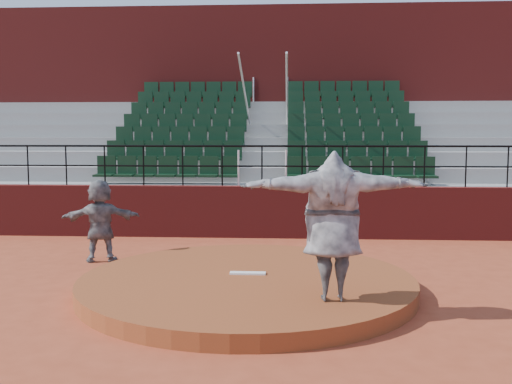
% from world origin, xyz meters
% --- Properties ---
extents(ground, '(90.00, 90.00, 0.00)m').
position_xyz_m(ground, '(0.00, 0.00, 0.00)').
color(ground, '#A03F24').
rests_on(ground, ground).
extents(pitchers_mound, '(5.50, 5.50, 0.25)m').
position_xyz_m(pitchers_mound, '(0.00, 0.00, 0.12)').
color(pitchers_mound, brown).
rests_on(pitchers_mound, ground).
extents(pitching_rubber, '(0.60, 0.15, 0.03)m').
position_xyz_m(pitching_rubber, '(0.00, 0.15, 0.27)').
color(pitching_rubber, white).
rests_on(pitching_rubber, pitchers_mound).
extents(boundary_wall, '(24.00, 0.30, 1.30)m').
position_xyz_m(boundary_wall, '(0.00, 5.00, 0.65)').
color(boundary_wall, maroon).
rests_on(boundary_wall, ground).
extents(wall_railing, '(24.04, 0.05, 1.03)m').
position_xyz_m(wall_railing, '(0.00, 5.00, 2.03)').
color(wall_railing, black).
rests_on(wall_railing, boundary_wall).
extents(seating_deck, '(24.00, 5.97, 4.63)m').
position_xyz_m(seating_deck, '(0.00, 8.64, 1.45)').
color(seating_deck, gray).
rests_on(seating_deck, ground).
extents(press_box_facade, '(24.00, 3.00, 7.10)m').
position_xyz_m(press_box_facade, '(0.00, 12.60, 3.55)').
color(press_box_facade, maroon).
rests_on(press_box_facade, ground).
extents(pitcher, '(2.62, 0.84, 2.11)m').
position_xyz_m(pitcher, '(1.30, -1.24, 1.30)').
color(pitcher, black).
rests_on(pitcher, pitchers_mound).
extents(fielder, '(1.64, 0.86, 1.69)m').
position_xyz_m(fielder, '(-3.15, 2.08, 0.84)').
color(fielder, black).
rests_on(fielder, ground).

